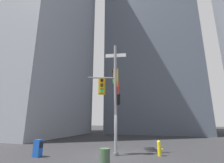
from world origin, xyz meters
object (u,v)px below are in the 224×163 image
object	(u,v)px
newspaper_box	(38,148)
fire_hydrant	(159,148)
signal_pole_assembly	(114,86)
trash_bin	(105,158)

from	to	relation	value
newspaper_box	fire_hydrant	bearing A→B (deg)	20.18
signal_pole_assembly	fire_hydrant	size ratio (longest dim) A/B	8.23
signal_pole_assembly	fire_hydrant	world-z (taller)	signal_pole_assembly
fire_hydrant	trash_bin	bearing A→B (deg)	-123.18
fire_hydrant	trash_bin	world-z (taller)	fire_hydrant
newspaper_box	trash_bin	distance (m)	4.81
signal_pole_assembly	trash_bin	world-z (taller)	signal_pole_assembly
signal_pole_assembly	trash_bin	bearing A→B (deg)	-79.15
newspaper_box	trash_bin	bearing A→B (deg)	-11.32
newspaper_box	signal_pole_assembly	bearing A→B (deg)	31.72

